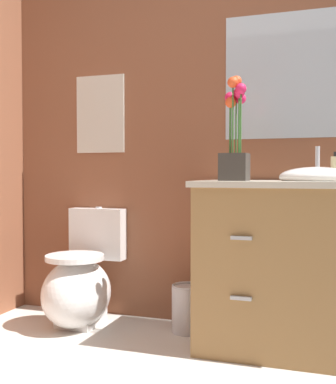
{
  "coord_description": "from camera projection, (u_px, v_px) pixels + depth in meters",
  "views": [
    {
      "loc": [
        0.6,
        -1.15,
        0.9
      ],
      "look_at": [
        -0.27,
        1.35,
        0.8
      ],
      "focal_mm": 46.07,
      "sensor_mm": 36.0,
      "label": 1
    }
  ],
  "objects": [
    {
      "name": "wall_back",
      "position": [
        266.0,
        113.0,
        2.82
      ],
      "size": [
        4.45,
        0.05,
        2.5
      ],
      "primitive_type": "cube",
      "color": "brown",
      "rests_on": "ground_plane"
    },
    {
      "name": "toilet",
      "position": [
        81.0,
        284.0,
        2.92
      ],
      "size": [
        0.38,
        0.59,
        0.69
      ],
      "color": "white",
      "rests_on": "ground_plane"
    },
    {
      "name": "vanity_cabinet",
      "position": [
        291.0,
        264.0,
        2.49
      ],
      "size": [
        0.94,
        0.56,
        1.05
      ],
      "color": "#9E7242",
      "rests_on": "ground_plane"
    },
    {
      "name": "flower_vase",
      "position": [
        235.0,
        143.0,
        2.51
      ],
      "size": [
        0.14,
        0.14,
        0.54
      ],
      "color": "#38332D",
      "rests_on": "vanity_cabinet"
    },
    {
      "name": "trash_bin",
      "position": [
        188.0,
        308.0,
        2.8
      ],
      "size": [
        0.18,
        0.18,
        0.27
      ],
      "color": "#B7B7BC",
      "rests_on": "ground_plane"
    },
    {
      "name": "wall_poster",
      "position": [
        100.0,
        114.0,
        3.13
      ],
      "size": [
        0.33,
        0.01,
        0.49
      ],
      "primitive_type": "cube",
      "color": "beige"
    },
    {
      "name": "wall_mirror",
      "position": [
        297.0,
        75.0,
        2.73
      ],
      "size": [
        0.8,
        0.01,
        0.7
      ],
      "primitive_type": "cube",
      "color": "#B2BCC6"
    }
  ]
}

